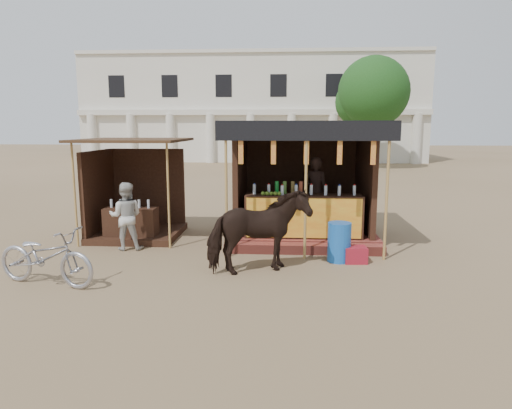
{
  "coord_description": "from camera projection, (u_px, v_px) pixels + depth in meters",
  "views": [
    {
      "loc": [
        0.6,
        -7.52,
        2.66
      ],
      "look_at": [
        0.0,
        1.6,
        1.1
      ],
      "focal_mm": 32.0,
      "sensor_mm": 36.0,
      "label": 1
    }
  ],
  "objects": [
    {
      "name": "secondary_stall",
      "position": [
        131.0,
        202.0,
        11.12
      ],
      "size": [
        2.4,
        2.4,
        2.38
      ],
      "color": "#3A2115",
      "rests_on": "ground"
    },
    {
      "name": "background_building",
      "position": [
        254.0,
        110.0,
        36.79
      ],
      "size": [
        26.0,
        7.45,
        8.18
      ],
      "color": "silver",
      "rests_on": "ground"
    },
    {
      "name": "ground",
      "position": [
        250.0,
        283.0,
        7.88
      ],
      "size": [
        120.0,
        120.0,
        0.0
      ],
      "primitive_type": "plane",
      "color": "#846B4C",
      "rests_on": "ground"
    },
    {
      "name": "motorbike",
      "position": [
        46.0,
        257.0,
        7.7
      ],
      "size": [
        2.0,
        1.1,
        0.99
      ],
      "primitive_type": "imported",
      "rotation": [
        0.0,
        0.0,
        1.33
      ],
      "color": "#A0A0A9",
      "rests_on": "ground"
    },
    {
      "name": "cow",
      "position": [
        258.0,
        232.0,
        8.29
      ],
      "size": [
        2.01,
        1.5,
        1.55
      ],
      "primitive_type": "imported",
      "rotation": [
        0.0,
        0.0,
        1.99
      ],
      "color": "black",
      "rests_on": "ground"
    },
    {
      "name": "bystander",
      "position": [
        126.0,
        216.0,
        9.91
      ],
      "size": [
        0.79,
        0.65,
        1.48
      ],
      "primitive_type": "imported",
      "rotation": [
        0.0,
        0.0,
        3.28
      ],
      "color": "beige",
      "rests_on": "ground"
    },
    {
      "name": "red_crate",
      "position": [
        355.0,
        255.0,
        9.04
      ],
      "size": [
        0.46,
        0.39,
        0.32
      ],
      "primitive_type": "cube",
      "rotation": [
        0.0,
        0.0,
        0.07
      ],
      "color": "maroon",
      "rests_on": "ground"
    },
    {
      "name": "cooler",
      "position": [
        339.0,
        236.0,
        10.27
      ],
      "size": [
        0.75,
        0.64,
        0.46
      ],
      "color": "#17692A",
      "rests_on": "ground"
    },
    {
      "name": "main_stall",
      "position": [
        303.0,
        196.0,
        10.95
      ],
      "size": [
        3.6,
        3.61,
        2.78
      ],
      "color": "#983C32",
      "rests_on": "ground"
    },
    {
      "name": "blue_barrel",
      "position": [
        339.0,
        242.0,
        9.08
      ],
      "size": [
        0.47,
        0.47,
        0.79
      ],
      "primitive_type": "cylinder",
      "rotation": [
        0.0,
        0.0,
        -0.01
      ],
      "color": "blue",
      "rests_on": "ground"
    },
    {
      "name": "tree",
      "position": [
        370.0,
        95.0,
        28.5
      ],
      "size": [
        4.5,
        4.4,
        7.0
      ],
      "color": "#382314",
      "rests_on": "ground"
    }
  ]
}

